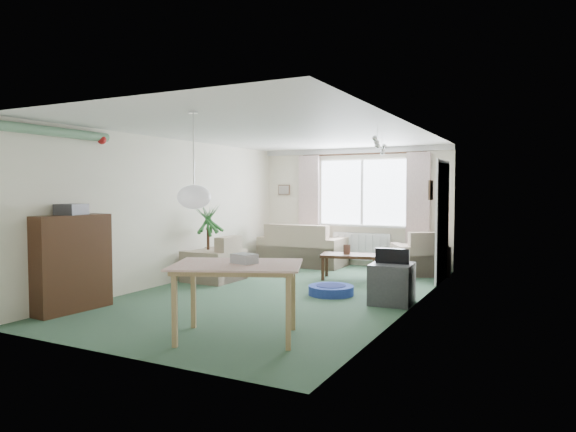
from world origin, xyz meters
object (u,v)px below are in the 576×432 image
at_px(dining_table, 237,302).
at_px(bookshelf, 71,263).
at_px(coffee_table, 350,267).
at_px(houseplant, 208,242).
at_px(armchair_corner, 419,253).
at_px(armchair_left, 214,258).
at_px(pet_bed, 331,290).
at_px(sofa, 303,244).
at_px(tv_cube, 392,283).

bearing_deg(dining_table, bookshelf, 178.92).
bearing_deg(coffee_table, houseplant, -152.55).
xyz_separation_m(armchair_corner, armchair_left, (-2.98, -2.28, -0.01)).
distance_m(coffee_table, bookshelf, 4.51).
relative_size(armchair_left, houseplant, 0.66).
height_order(coffee_table, pet_bed, coffee_table).
distance_m(bookshelf, houseplant, 2.70).
bearing_deg(coffee_table, dining_table, -87.33).
bearing_deg(armchair_corner, sofa, -29.31).
distance_m(tv_cube, pet_bed, 1.00).
bearing_deg(pet_bed, tv_cube, -9.27).
bearing_deg(houseplant, sofa, 71.68).
xyz_separation_m(houseplant, tv_cube, (3.35, -0.39, -0.38)).
distance_m(sofa, armchair_left, 2.38).
bearing_deg(armchair_left, tv_cube, 85.46).
relative_size(sofa, dining_table, 1.40).
xyz_separation_m(sofa, armchair_left, (-0.60, -2.31, -0.04)).
relative_size(armchair_corner, tv_cube, 1.47).
distance_m(dining_table, tv_cube, 2.55).
bearing_deg(armchair_left, houseplant, -105.82).
relative_size(sofa, coffee_table, 1.76).
bearing_deg(sofa, coffee_table, 141.09).
distance_m(bookshelf, tv_cube, 4.24).
xyz_separation_m(coffee_table, pet_bed, (0.21, -1.36, -0.15)).
bearing_deg(tv_cube, sofa, 130.49).
bearing_deg(pet_bed, houseplant, 174.49).
relative_size(armchair_corner, armchair_left, 1.04).
bearing_deg(pet_bed, armchair_left, 175.31).
bearing_deg(houseplant, dining_table, -49.24).
bearing_deg(sofa, houseplant, 71.04).
relative_size(tv_cube, pet_bed, 0.90).
bearing_deg(pet_bed, dining_table, -90.68).
bearing_deg(armchair_corner, armchair_left, 8.78).
relative_size(sofa, tv_cube, 2.83).
relative_size(sofa, pet_bed, 2.55).
relative_size(dining_table, pet_bed, 1.83).
bearing_deg(armchair_left, bookshelf, -5.80).
height_order(armchair_corner, houseplant, houseplant).
height_order(dining_table, pet_bed, dining_table).
xyz_separation_m(armchair_left, coffee_table, (2.03, 1.18, -0.16)).
distance_m(armchair_corner, bookshelf, 5.94).
height_order(houseplant, tv_cube, houseplant).
xyz_separation_m(armchair_left, tv_cube, (3.20, -0.34, -0.11)).
height_order(sofa, armchair_corner, sofa).
distance_m(armchair_corner, coffee_table, 1.46).
distance_m(houseplant, pet_bed, 2.47).
xyz_separation_m(sofa, bookshelf, (-0.94, -4.95, 0.19)).
xyz_separation_m(sofa, pet_bed, (1.64, -2.49, -0.36)).
height_order(armchair_left, tv_cube, armchair_left).
bearing_deg(tv_cube, bookshelf, -150.99).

